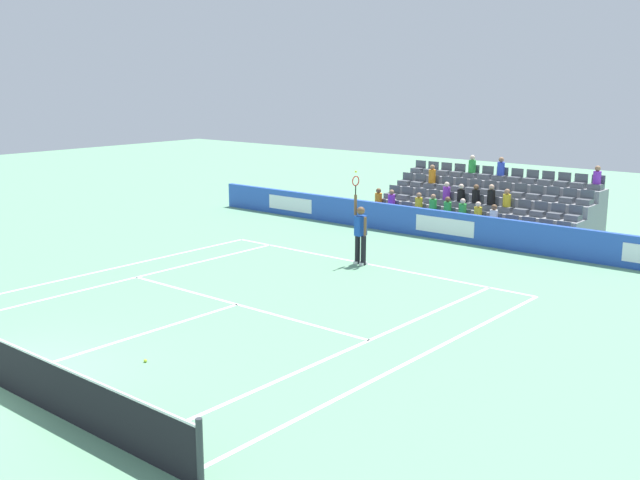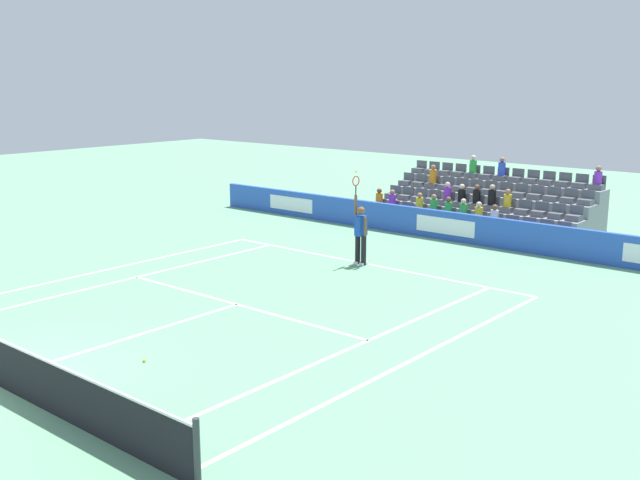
% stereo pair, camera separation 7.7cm
% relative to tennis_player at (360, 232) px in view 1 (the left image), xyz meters
% --- Properties ---
extents(line_baseline, '(10.97, 0.10, 0.01)m').
position_rel_tennis_player_xyz_m(line_baseline, '(-0.15, -0.16, -0.99)').
color(line_baseline, white).
rests_on(line_baseline, ground).
extents(line_service, '(8.23, 0.10, 0.01)m').
position_rel_tennis_player_xyz_m(line_service, '(-0.15, 5.33, -0.99)').
color(line_service, white).
rests_on(line_service, ground).
extents(line_centre_service, '(0.10, 6.40, 0.01)m').
position_rel_tennis_player_xyz_m(line_centre_service, '(-0.15, 8.53, -0.99)').
color(line_centre_service, white).
rests_on(line_centre_service, ground).
extents(line_singles_sideline_left, '(0.10, 11.89, 0.01)m').
position_rel_tennis_player_xyz_m(line_singles_sideline_left, '(3.97, 5.78, -0.99)').
color(line_singles_sideline_left, white).
rests_on(line_singles_sideline_left, ground).
extents(line_singles_sideline_right, '(0.10, 11.89, 0.01)m').
position_rel_tennis_player_xyz_m(line_singles_sideline_right, '(-4.26, 5.78, -0.99)').
color(line_singles_sideline_right, white).
rests_on(line_singles_sideline_right, ground).
extents(line_doubles_sideline_left, '(0.10, 11.89, 0.01)m').
position_rel_tennis_player_xyz_m(line_doubles_sideline_left, '(5.34, 5.78, -0.99)').
color(line_doubles_sideline_left, white).
rests_on(line_doubles_sideline_left, ground).
extents(line_doubles_sideline_right, '(0.10, 11.89, 0.01)m').
position_rel_tennis_player_xyz_m(line_doubles_sideline_right, '(-5.63, 5.78, -0.99)').
color(line_doubles_sideline_right, white).
rests_on(line_doubles_sideline_right, ground).
extents(line_centre_mark, '(0.10, 0.20, 0.01)m').
position_rel_tennis_player_xyz_m(line_centre_mark, '(-0.15, -0.06, -0.99)').
color(line_centre_mark, white).
rests_on(line_centre_mark, ground).
extents(sponsor_barrier, '(21.82, 0.22, 1.01)m').
position_rel_tennis_player_xyz_m(sponsor_barrier, '(-0.15, -4.78, -0.49)').
color(sponsor_barrier, blue).
rests_on(sponsor_barrier, ground).
extents(tennis_player, '(0.53, 0.38, 2.85)m').
position_rel_tennis_player_xyz_m(tennis_player, '(0.00, 0.00, 0.00)').
color(tennis_player, black).
rests_on(tennis_player, ground).
extents(stadium_stand, '(8.06, 3.80, 2.58)m').
position_rel_tennis_player_xyz_m(stadium_stand, '(-0.14, -7.71, -0.31)').
color(stadium_stand, gray).
rests_on(stadium_stand, ground).
extents(loose_tennis_ball, '(0.07, 0.07, 0.07)m').
position_rel_tennis_player_xyz_m(loose_tennis_ball, '(-1.58, 9.25, -0.96)').
color(loose_tennis_ball, '#D1E533').
rests_on(loose_tennis_ball, ground).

